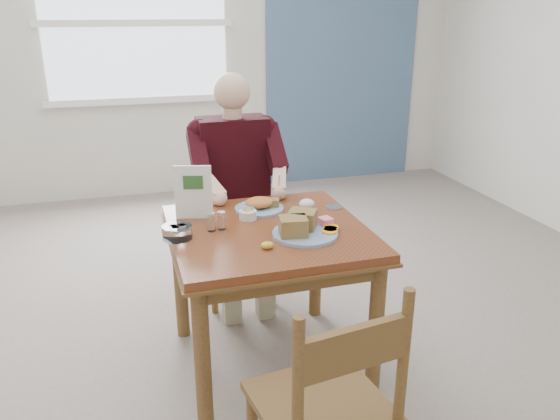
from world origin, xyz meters
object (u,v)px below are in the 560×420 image
object	(u,v)px
chair_far	(234,222)
chair_near	(328,410)
table	(268,249)
diner	(236,174)
far_plate	(260,205)
near_plate	(303,227)

from	to	relation	value
chair_far	chair_near	size ratio (longest dim) A/B	1.00
table	chair_near	xyz separation A→B (m)	(-0.06, -0.94, -0.16)
chair_near	diner	world-z (taller)	diner
table	chair_near	size ratio (longest dim) A/B	0.97
chair_near	table	bearing A→B (deg)	86.52
table	chair_near	bearing A→B (deg)	-93.48
table	far_plate	distance (m)	0.28
diner	near_plate	distance (m)	0.84
chair_far	near_plate	size ratio (longest dim) A/B	2.56
diner	far_plate	size ratio (longest dim) A/B	4.66
chair_far	far_plate	xyz separation A→B (m)	(0.03, -0.55, 0.30)
chair_near	near_plate	distance (m)	0.90
table	diner	bearing A→B (deg)	90.00
near_plate	far_plate	distance (m)	0.39
chair_near	near_plate	bearing A→B (deg)	77.27
table	diner	xyz separation A→B (m)	(0.00, 0.71, 0.17)
table	chair_far	world-z (taller)	chair_far
diner	far_plate	world-z (taller)	diner
chair_near	diner	bearing A→B (deg)	88.01
near_plate	table	bearing A→B (deg)	135.79
far_plate	chair_far	bearing A→B (deg)	92.72
table	far_plate	xyz separation A→B (m)	(0.03, 0.25, 0.14)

